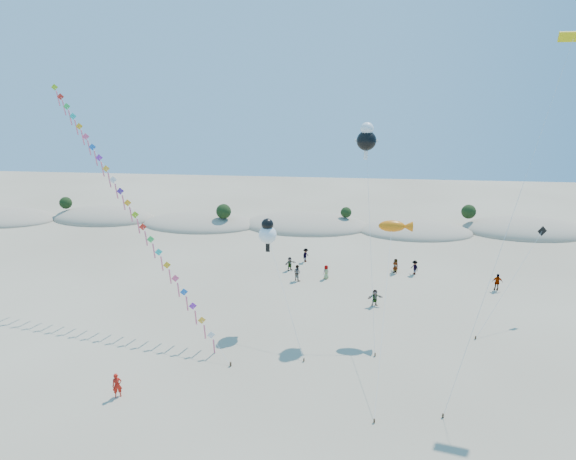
{
  "coord_description": "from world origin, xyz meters",
  "views": [
    {
      "loc": [
        3.87,
        -23.48,
        22.24
      ],
      "look_at": [
        0.32,
        14.0,
        9.71
      ],
      "focal_mm": 30.0,
      "sensor_mm": 36.0,
      "label": 1
    }
  ],
  "objects_px": {
    "fish_kite": "(396,227)",
    "parafoil_kite": "(570,48)",
    "flyer_foreground": "(117,385)",
    "kite_train": "(125,199)"
  },
  "relations": [
    {
      "from": "parafoil_kite",
      "to": "flyer_foreground",
      "type": "bearing_deg",
      "value": -162.57
    },
    {
      "from": "kite_train",
      "to": "fish_kite",
      "type": "bearing_deg",
      "value": -2.22
    },
    {
      "from": "fish_kite",
      "to": "parafoil_kite",
      "type": "distance_m",
      "value": 18.01
    },
    {
      "from": "fish_kite",
      "to": "flyer_foreground",
      "type": "distance_m",
      "value": 25.34
    },
    {
      "from": "fish_kite",
      "to": "parafoil_kite",
      "type": "height_order",
      "value": "parafoil_kite"
    },
    {
      "from": "kite_train",
      "to": "fish_kite",
      "type": "relative_size",
      "value": 1.54
    },
    {
      "from": "parafoil_kite",
      "to": "fish_kite",
      "type": "bearing_deg",
      "value": 166.11
    },
    {
      "from": "parafoil_kite",
      "to": "flyer_foreground",
      "type": "distance_m",
      "value": 39.74
    },
    {
      "from": "fish_kite",
      "to": "kite_train",
      "type": "bearing_deg",
      "value": 177.78
    },
    {
      "from": "fish_kite",
      "to": "parafoil_kite",
      "type": "relative_size",
      "value": 0.56
    }
  ]
}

